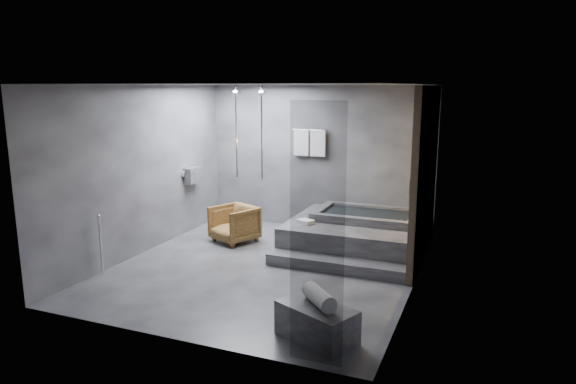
% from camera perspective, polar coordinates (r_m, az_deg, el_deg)
% --- Properties ---
extents(room, '(5.00, 5.04, 2.82)m').
position_cam_1_polar(room, '(7.76, 0.85, 3.93)').
color(room, '#2B2C2E').
rests_on(room, ground).
extents(tub_deck, '(2.20, 2.00, 0.50)m').
position_cam_1_polar(tub_deck, '(9.00, 7.51, -4.73)').
color(tub_deck, '#303033').
rests_on(tub_deck, ground).
extents(tub_step, '(2.20, 0.36, 0.18)m').
position_cam_1_polar(tub_step, '(7.97, 5.33, -8.08)').
color(tub_step, '#303033').
rests_on(tub_step, ground).
extents(concrete_bench, '(1.00, 0.80, 0.40)m').
position_cam_1_polar(concrete_bench, '(5.89, 3.21, -14.28)').
color(concrete_bench, '#303033').
rests_on(concrete_bench, ground).
extents(driftwood_chair, '(0.94, 0.95, 0.66)m').
position_cam_1_polar(driftwood_chair, '(9.37, -5.99, -3.54)').
color(driftwood_chair, '#412910').
rests_on(driftwood_chair, ground).
extents(rolled_towel, '(0.50, 0.51, 0.19)m').
position_cam_1_polar(rolled_towel, '(5.80, 3.46, -11.56)').
color(rolled_towel, white).
rests_on(rolled_towel, concrete_bench).
extents(deck_towel, '(0.31, 0.28, 0.07)m').
position_cam_1_polar(deck_towel, '(8.67, 1.96, -3.31)').
color(deck_towel, white).
rests_on(deck_towel, tub_deck).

